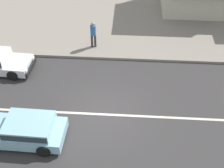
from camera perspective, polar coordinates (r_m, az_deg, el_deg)
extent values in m
plane|color=#383535|center=(15.12, -2.00, -5.55)|extent=(160.00, 160.00, 0.00)
cube|color=silver|center=(15.12, -2.00, -5.55)|extent=(50.40, 0.14, 0.01)
cube|color=gray|center=(22.72, 0.28, 12.01)|extent=(68.00, 10.00, 0.15)
cube|color=black|center=(17.99, -14.60, 2.96)|extent=(0.21, 1.65, 0.28)
cube|color=white|center=(18.32, -14.23, 4.58)|extent=(0.09, 0.24, 0.14)
cube|color=white|center=(17.46, -15.39, 2.33)|extent=(0.09, 0.24, 0.14)
cylinder|color=black|center=(18.86, -16.03, 4.54)|extent=(0.61, 0.25, 0.60)
cylinder|color=black|center=(17.70, -17.70, 1.53)|extent=(0.61, 0.25, 0.60)
cube|color=#93C6D6|center=(14.36, -16.03, -8.45)|extent=(3.76, 1.82, 0.48)
cube|color=#93C6D6|center=(13.90, -14.94, -7.33)|extent=(2.08, 1.60, 0.46)
cube|color=#28333D|center=(13.90, -14.94, -7.33)|extent=(2.00, 1.64, 0.29)
cylinder|color=black|center=(15.35, -19.09, -5.96)|extent=(0.61, 0.24, 0.60)
cylinder|color=black|center=(13.62, -12.37, -11.80)|extent=(0.61, 0.24, 0.60)
cylinder|color=black|center=(14.61, -10.73, -6.82)|extent=(0.61, 0.24, 0.60)
cylinder|color=#333338|center=(19.25, -3.69, 7.93)|extent=(0.14, 0.14, 0.83)
cylinder|color=#333338|center=(19.22, -3.09, 7.92)|extent=(0.14, 0.14, 0.83)
cylinder|color=#336BB7|center=(18.86, -3.47, 9.80)|extent=(0.34, 0.34, 0.63)
sphere|color=tan|center=(18.64, -3.53, 10.93)|extent=(0.23, 0.23, 0.23)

